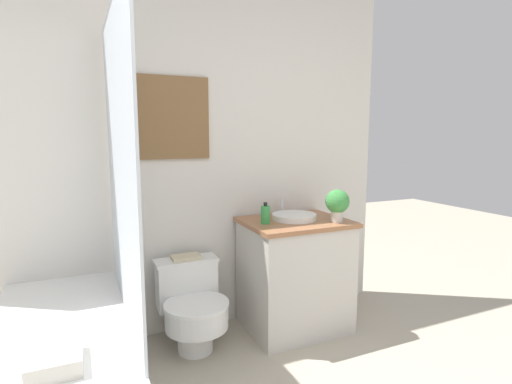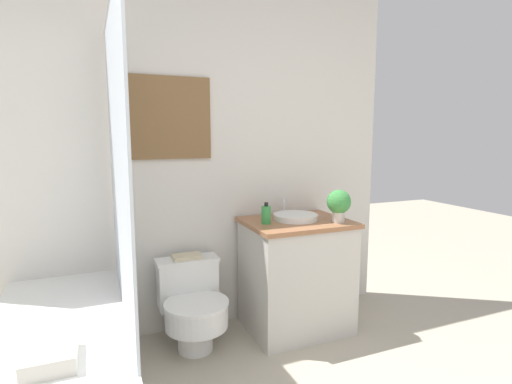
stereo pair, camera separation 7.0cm
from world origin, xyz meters
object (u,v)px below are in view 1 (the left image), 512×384
(soap_bottle, at_px, (265,214))
(book_on_tank, at_px, (186,257))
(toilet, at_px, (192,305))
(sink, at_px, (294,217))
(potted_plant, at_px, (337,203))

(soap_bottle, height_order, book_on_tank, soap_bottle)
(toilet, xyz_separation_m, book_on_tank, (0.00, 0.14, 0.28))
(sink, distance_m, potted_plant, 0.31)
(sink, relative_size, book_on_tank, 1.82)
(sink, xyz_separation_m, soap_bottle, (-0.24, -0.04, 0.04))
(sink, xyz_separation_m, potted_plant, (0.23, -0.19, 0.11))
(soap_bottle, distance_m, potted_plant, 0.50)
(soap_bottle, relative_size, potted_plant, 0.65)
(soap_bottle, bearing_deg, sink, 8.81)
(toilet, relative_size, sink, 1.61)
(sink, bearing_deg, toilet, 179.31)
(sink, relative_size, potted_plant, 1.55)
(book_on_tank, bearing_deg, toilet, -90.00)
(book_on_tank, bearing_deg, sink, -11.30)
(potted_plant, height_order, book_on_tank, potted_plant)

